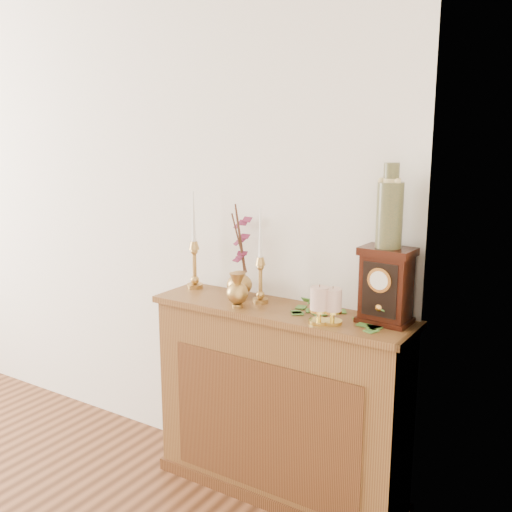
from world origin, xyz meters
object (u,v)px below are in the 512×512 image
Objects in this scene: candlestick_center at (260,272)px; candlestick_left at (194,257)px; mantel_clock at (386,286)px; ceramic_vase at (390,210)px; bud_vase at (237,291)px; ginger_jar at (242,254)px.

candlestick_left is at bearing 174.48° from candlestick_center.
mantel_clock is 0.93× the size of ceramic_vase.
ceramic_vase is at bearing 90.00° from mantel_clock.
bud_vase is at bearing -110.34° from candlestick_center.
mantel_clock reaches higher than bud_vase.
ceramic_vase is (0.00, 0.00, 0.32)m from mantel_clock.
ginger_jar is 1.42× the size of mantel_clock.
candlestick_center is at bearing -5.52° from candlestick_left.
candlestick_left is 1.11× the size of candlestick_center.
ginger_jar is 1.32× the size of ceramic_vase.
mantel_clock is at bearing 13.71° from bud_vase.
bud_vase is 0.77m from ceramic_vase.
ginger_jar is at bearing 156.23° from candlestick_center.
bud_vase is 0.66m from mantel_clock.
candlestick_left is 1.01m from mantel_clock.
candlestick_left is at bearing 156.24° from bud_vase.
ceramic_vase reaches higher than ginger_jar.
candlestick_left is at bearing 179.70° from ceramic_vase.
candlestick_center reaches higher than mantel_clock.
candlestick_left is at bearing -174.92° from ginger_jar.
mantel_clock is 0.32m from ceramic_vase.
candlestick_left is 1.53× the size of mantel_clock.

